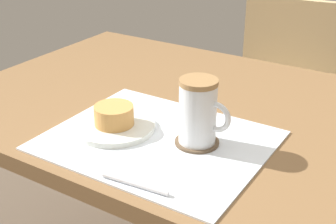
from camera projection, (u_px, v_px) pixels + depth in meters
name	position (u px, v px, depth m)	size (l,w,h in m)	color
dining_table	(206.00, 139.00, 1.13)	(1.23, 0.78, 0.74)	brown
wooden_chair	(282.00, 103.00, 1.76)	(0.47, 0.47, 0.84)	#D1B27F
placemat	(158.00, 140.00, 0.96)	(0.44, 0.36, 0.00)	white
pastry_plate	(115.00, 127.00, 0.99)	(0.17, 0.17, 0.01)	silver
pastry	(114.00, 115.00, 0.98)	(0.08, 0.08, 0.04)	tan
coffee_coaster	(197.00, 142.00, 0.94)	(0.09, 0.09, 0.01)	brown
coffee_mug	(199.00, 111.00, 0.91)	(0.11, 0.08, 0.13)	white
teaspoon	(135.00, 184.00, 0.80)	(0.01, 0.01, 0.13)	silver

